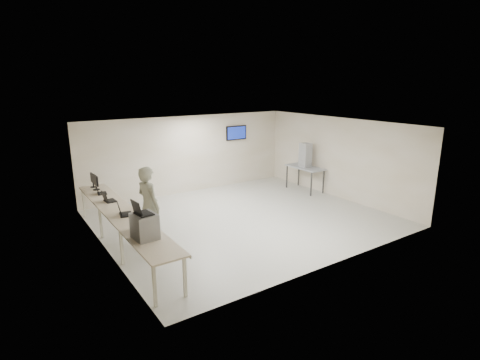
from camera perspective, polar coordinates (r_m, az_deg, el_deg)
room at (r=10.92m, az=0.56°, el=1.19°), size 8.01×7.01×2.81m
workbench at (r=9.55m, az=-17.55°, el=-5.19°), size 0.76×6.00×0.90m
equipment_box at (r=7.80m, az=-14.32°, el=-6.85°), size 0.48×0.53×0.52m
laptop_on_box at (r=7.67m, az=-14.91°, el=-4.58°), size 0.36×0.42×0.30m
laptop_0 at (r=8.32m, az=-15.16°, el=-6.92°), size 0.36×0.39×0.27m
laptop_1 at (r=9.31m, az=-17.38°, el=-4.71°), size 0.38×0.43×0.30m
laptop_2 at (r=10.48m, az=-19.49°, el=-2.74°), size 0.32×0.38×0.28m
laptop_3 at (r=11.27m, az=-20.56°, el=-1.67°), size 0.32×0.37×0.26m
monitor_near at (r=11.69m, az=-21.14°, el=-0.14°), size 0.20×0.45×0.44m
monitor_far at (r=12.02m, az=-21.51°, el=0.14°), size 0.19×0.42×0.42m
soldier at (r=9.48m, az=-13.72°, el=-3.91°), size 0.64×0.83×2.01m
side_table at (r=14.13m, az=9.89°, el=1.72°), size 0.71×1.52×0.91m
storage_bins at (r=14.01m, az=9.93°, el=3.76°), size 0.34×0.37×0.89m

